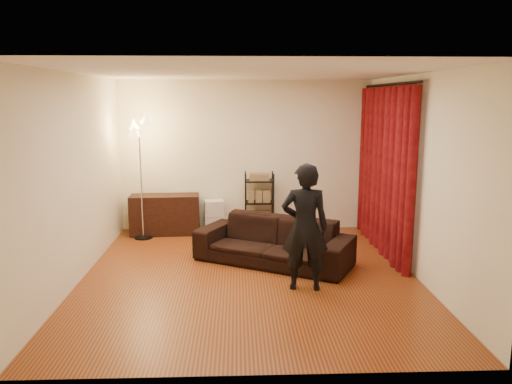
{
  "coord_description": "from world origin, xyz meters",
  "views": [
    {
      "loc": [
        -0.16,
        -6.48,
        2.38
      ],
      "look_at": [
        0.1,
        0.3,
        1.1
      ],
      "focal_mm": 35.0,
      "sensor_mm": 36.0,
      "label": 1
    }
  ],
  "objects_px": {
    "storage_boxes": "(214,216)",
    "floor_lamp": "(141,179)",
    "person": "(305,227)",
    "media_cabinet": "(165,214)",
    "wire_shelf": "(259,202)",
    "sofa": "(273,241)"
  },
  "relations": [
    {
      "from": "wire_shelf",
      "to": "floor_lamp",
      "type": "height_order",
      "value": "floor_lamp"
    },
    {
      "from": "wire_shelf",
      "to": "media_cabinet",
      "type": "bearing_deg",
      "value": -175.12
    },
    {
      "from": "media_cabinet",
      "to": "wire_shelf",
      "type": "distance_m",
      "value": 1.69
    },
    {
      "from": "storage_boxes",
      "to": "floor_lamp",
      "type": "relative_size",
      "value": 0.28
    },
    {
      "from": "person",
      "to": "floor_lamp",
      "type": "relative_size",
      "value": 0.78
    },
    {
      "from": "person",
      "to": "storage_boxes",
      "type": "bearing_deg",
      "value": -60.45
    },
    {
      "from": "media_cabinet",
      "to": "storage_boxes",
      "type": "relative_size",
      "value": 2.1
    },
    {
      "from": "person",
      "to": "wire_shelf",
      "type": "relative_size",
      "value": 1.49
    },
    {
      "from": "sofa",
      "to": "floor_lamp",
      "type": "distance_m",
      "value": 2.65
    },
    {
      "from": "sofa",
      "to": "media_cabinet",
      "type": "xyz_separation_m",
      "value": [
        -1.81,
        1.67,
        0.02
      ]
    },
    {
      "from": "storage_boxes",
      "to": "person",
      "type": "bearing_deg",
      "value": -65.91
    },
    {
      "from": "person",
      "to": "media_cabinet",
      "type": "xyz_separation_m",
      "value": [
        -2.12,
        2.68,
        -0.45
      ]
    },
    {
      "from": "sofa",
      "to": "person",
      "type": "distance_m",
      "value": 1.16
    },
    {
      "from": "person",
      "to": "sofa",
      "type": "bearing_deg",
      "value": -67.15
    },
    {
      "from": "storage_boxes",
      "to": "floor_lamp",
      "type": "distance_m",
      "value": 1.47
    },
    {
      "from": "media_cabinet",
      "to": "storage_boxes",
      "type": "height_order",
      "value": "media_cabinet"
    },
    {
      "from": "media_cabinet",
      "to": "floor_lamp",
      "type": "bearing_deg",
      "value": -143.48
    },
    {
      "from": "media_cabinet",
      "to": "storage_boxes",
      "type": "xyz_separation_m",
      "value": [
        0.86,
        0.13,
        -0.06
      ]
    },
    {
      "from": "storage_boxes",
      "to": "floor_lamp",
      "type": "height_order",
      "value": "floor_lamp"
    },
    {
      "from": "person",
      "to": "media_cabinet",
      "type": "height_order",
      "value": "person"
    },
    {
      "from": "media_cabinet",
      "to": "floor_lamp",
      "type": "relative_size",
      "value": 0.58
    },
    {
      "from": "person",
      "to": "wire_shelf",
      "type": "height_order",
      "value": "person"
    }
  ]
}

